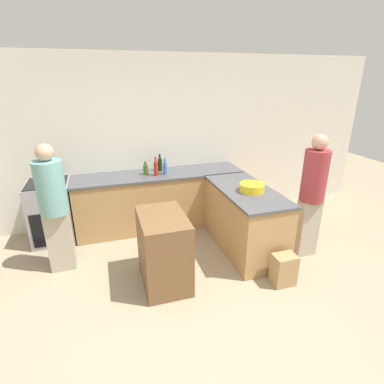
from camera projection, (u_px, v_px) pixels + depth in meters
name	position (u px, v px, depth m)	size (l,w,h in m)	color
ground_plane	(201.00, 310.00, 3.21)	(14.00, 14.00, 0.00)	tan
wall_back	(154.00, 142.00, 4.91)	(8.00, 0.06, 2.70)	silver
counter_back	(160.00, 200.00, 4.91)	(2.69, 0.68, 0.91)	tan
counter_peninsula	(244.00, 219.00, 4.25)	(0.69, 1.50, 0.91)	tan
range_oven	(52.00, 212.00, 4.47)	(0.59, 0.64, 0.92)	#99999E
island_table	(164.00, 250.00, 3.52)	(0.52, 0.79, 0.88)	brown
mixing_bowl	(252.00, 188.00, 3.98)	(0.33, 0.33, 0.11)	yellow
hot_sauce_bottle	(156.00, 168.00, 4.61)	(0.07, 0.07, 0.30)	red
wine_bottle_dark	(160.00, 164.00, 4.84)	(0.07, 0.07, 0.27)	black
olive_oil_bottle	(146.00, 169.00, 4.66)	(0.08, 0.08, 0.21)	#475B1E
water_bottle_blue	(165.00, 168.00, 4.67)	(0.06, 0.06, 0.26)	#386BB7
person_by_range	(54.00, 205.00, 3.62)	(0.33, 0.33, 1.65)	#ADA38E
person_at_peninsula	(312.00, 192.00, 3.93)	(0.32, 0.32, 1.69)	#ADA38E
paper_bag	(284.00, 270.00, 3.57)	(0.27, 0.20, 0.39)	#A88456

